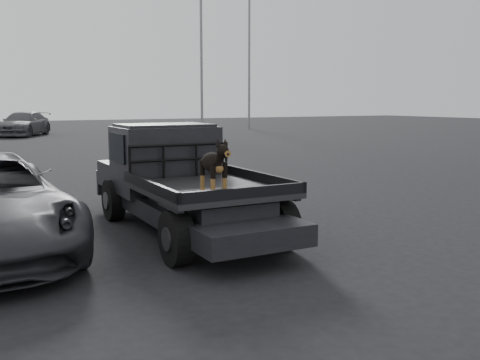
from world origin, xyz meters
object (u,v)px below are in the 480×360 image
flatbed_ute (185,205)px  floodlight_mid (201,40)px  distant_car_b (23,124)px  dog (213,167)px  floodlight_far (249,23)px

flatbed_ute → floodlight_mid: 29.49m
distant_car_b → floodlight_mid: bearing=13.8°
flatbed_ute → distant_car_b: 29.05m
dog → flatbed_ute: bearing=83.3°
flatbed_ute → floodlight_mid: (12.06, 26.25, 5.96)m
flatbed_ute → floodlight_far: (17.92, 29.97, 7.90)m
dog → floodlight_far: floodlight_far is taller
flatbed_ute → floodlight_mid: size_ratio=0.46×
flatbed_ute → dog: bearing=-96.7°
distant_car_b → floodlight_far: (17.28, 0.93, 7.59)m
flatbed_ute → floodlight_far: floodlight_far is taller
floodlight_far → floodlight_mid: bearing=-147.5°
floodlight_mid → floodlight_far: (5.86, 3.73, 1.94)m
flatbed_ute → dog: 1.72m
flatbed_ute → floodlight_far: 35.80m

